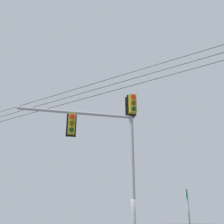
% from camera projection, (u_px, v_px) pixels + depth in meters
% --- Properties ---
extents(signal_mast_assembly, '(1.57, 5.23, 7.22)m').
position_uv_depth(signal_mast_assembly, '(115.00, 137.00, 11.70)').
color(signal_mast_assembly, gray).
rests_on(signal_mast_assembly, ground).
extents(route_sign_primary, '(0.22, 0.17, 3.01)m').
position_uv_depth(route_sign_primary, '(189.00, 218.00, 11.64)').
color(route_sign_primary, slate).
rests_on(route_sign_primary, ground).
extents(overhead_wire_span, '(20.35, 14.08, 1.32)m').
position_uv_depth(overhead_wire_span, '(110.00, 85.00, 13.47)').
color(overhead_wire_span, black).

